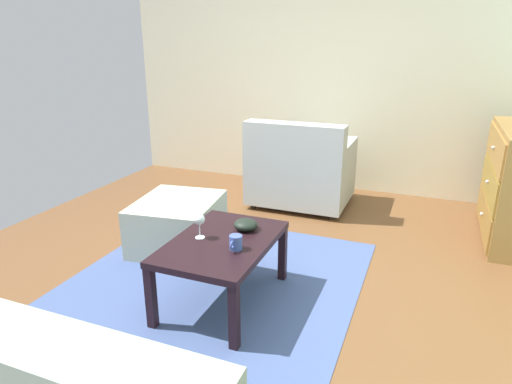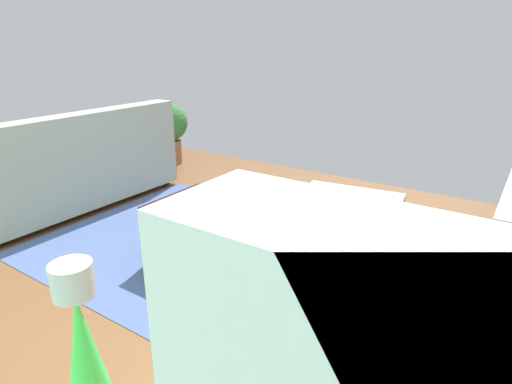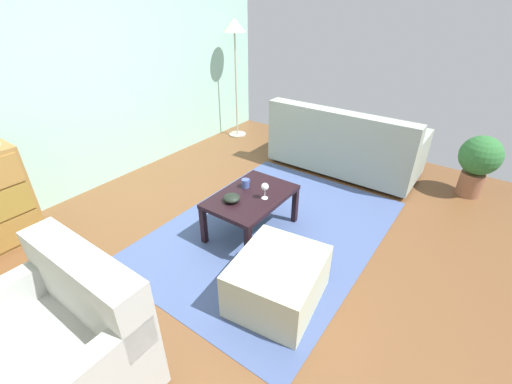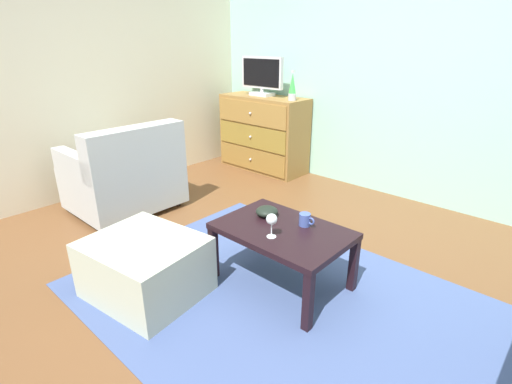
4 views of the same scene
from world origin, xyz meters
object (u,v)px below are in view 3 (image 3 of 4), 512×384
Objects in this scene: armchair at (59,349)px; standing_lamp at (235,37)px; couch_large at (344,146)px; bowl_decorative at (232,198)px; potted_plant at (479,161)px; wine_glass at (265,187)px; ottoman at (278,281)px; coffee_table at (251,200)px; mug at (246,183)px.

standing_lamp reaches higher than armchair.
bowl_decorative is at bearing 173.46° from couch_large.
potted_plant is (2.26, -1.71, -0.02)m from bowl_decorative.
standing_lamp is at bearing 43.96° from wine_glass.
bowl_decorative is 0.22× the size of ottoman.
coffee_table is 1.87m from armchair.
coffee_table is 1.81m from couch_large.
mug is at bearing 76.75° from wine_glass.
standing_lamp is at bearing 40.57° from mug.
coffee_table is 0.46× the size of couch_large.
wine_glass is 0.88m from ottoman.
standing_lamp is at bearing 91.07° from potted_plant.
mug is at bearing 170.52° from couch_large.
armchair is at bearing 178.42° from couch_large.
wine_glass reaches higher than bowl_decorative.
coffee_table is 5.56× the size of bowl_decorative.
couch_large is (2.00, -0.23, -0.12)m from bowl_decorative.
potted_plant is at bearing -79.97° from couch_large.
coffee_table is 1.19× the size of potted_plant.
bowl_decorative is 1.68m from armchair.
coffee_table is at bearing 49.21° from ottoman.
mug is 1.09m from ottoman.
wine_glass reaches higher than ottoman.
standing_lamp is 3.57m from potted_plant.
armchair is (-1.87, -0.06, -0.02)m from coffee_table.
armchair is (-1.89, 0.08, -0.19)m from wine_glass.
wine_glass is at bearing -136.04° from standing_lamp.
standing_lamp is at bearing 84.13° from couch_large.
ottoman is at bearing 160.12° from potted_plant.
potted_plant is at bearing -19.88° from ottoman.
ottoman is at bearing -25.92° from armchair.
armchair reaches higher than mug.
ottoman is 2.83m from potted_plant.
coffee_table is at bearing -138.51° from standing_lamp.
coffee_table is 0.91× the size of armchair.
coffee_table is 5.44× the size of wine_glass.
mug is 0.74× the size of bowl_decorative.
mug is 0.16× the size of ottoman.
couch_large is 2.60× the size of potted_plant.
coffee_table is 0.91m from ottoman.
wine_glass is at bearing 41.63° from ottoman.
standing_lamp reaches higher than ottoman.
standing_lamp reaches higher than bowl_decorative.
armchair is at bearing -175.61° from bowl_decorative.
wine_glass is 0.22× the size of potted_plant.
mug is 0.29m from bowl_decorative.
standing_lamp is at bearing 41.49° from coffee_table.
mug is at bearing 11.49° from bowl_decorative.
coffee_table reaches higher than ottoman.
couch_large is at bearing -6.54° from bowl_decorative.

